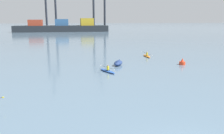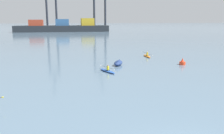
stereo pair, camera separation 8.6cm
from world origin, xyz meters
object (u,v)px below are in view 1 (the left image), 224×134
at_px(container_barge, 62,27).
at_px(channel_buoy, 182,62).
at_px(kayak_orange, 147,56).
at_px(kayak_blue, 107,71).
at_px(gantry_crane_west_mid, 99,1).
at_px(capsized_dinghy, 118,63).

height_order(container_barge, channel_buoy, container_barge).
bearing_deg(kayak_orange, kayak_blue, -129.93).
bearing_deg(channel_buoy, gantry_crane_west_mid, 88.59).
bearing_deg(channel_buoy, kayak_orange, 108.20).
height_order(container_barge, gantry_crane_west_mid, gantry_crane_west_mid).
bearing_deg(container_barge, capsized_dinghy, -84.55).
relative_size(container_barge, gantry_crane_west_mid, 1.43).
height_order(kayak_orange, kayak_blue, kayak_orange).
distance_m(channel_buoy, kayak_blue, 12.04).
distance_m(kayak_orange, kayak_blue, 14.11).
distance_m(container_barge, kayak_orange, 93.00).
bearing_deg(kayak_orange, gantry_crane_west_mid, 86.95).
relative_size(gantry_crane_west_mid, channel_buoy, 34.75).
relative_size(container_barge, channel_buoy, 49.66).
distance_m(gantry_crane_west_mid, kayak_orange, 101.53).
bearing_deg(kayak_orange, container_barge, 100.01).
height_order(capsized_dinghy, kayak_orange, kayak_orange).
xyz_separation_m(container_barge, kayak_orange, (16.17, -91.56, -2.29)).
bearing_deg(gantry_crane_west_mid, kayak_orange, -93.05).
bearing_deg(kayak_blue, gantry_crane_west_mid, 82.60).
bearing_deg(channel_buoy, capsized_dinghy, 172.26).
bearing_deg(capsized_dinghy, channel_buoy, -7.74).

